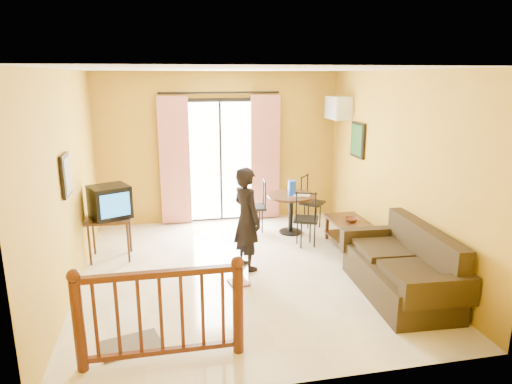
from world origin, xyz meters
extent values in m
plane|color=beige|center=(0.00, 0.00, 0.00)|extent=(5.00, 5.00, 0.00)
plane|color=white|center=(0.00, 0.00, 2.80)|extent=(5.00, 5.00, 0.00)
plane|color=#B78C23|center=(0.00, 2.50, 1.40)|extent=(4.50, 0.00, 4.50)
plane|color=#B78C23|center=(0.00, -2.50, 1.40)|extent=(4.50, 0.00, 4.50)
plane|color=#B78C23|center=(-2.25, 0.00, 1.40)|extent=(0.00, 5.00, 5.00)
plane|color=#B78C23|center=(2.25, 0.00, 1.40)|extent=(0.00, 5.00, 5.00)
cube|color=black|center=(0.00, 2.48, 1.15)|extent=(1.34, 0.03, 2.34)
cube|color=white|center=(0.00, 2.45, 1.15)|extent=(1.20, 0.04, 2.20)
cube|color=black|center=(0.00, 2.43, 1.15)|extent=(0.04, 0.02, 2.20)
cube|color=beige|center=(-0.85, 2.40, 1.20)|extent=(0.55, 0.08, 2.35)
cube|color=beige|center=(0.85, 2.40, 1.20)|extent=(0.55, 0.08, 2.35)
cylinder|color=black|center=(0.00, 2.40, 2.42)|extent=(2.20, 0.04, 0.04)
cube|color=black|center=(-1.90, 0.90, 0.64)|extent=(0.66, 0.55, 0.04)
cylinder|color=black|center=(-2.17, 0.68, 0.32)|extent=(0.04, 0.04, 0.64)
cylinder|color=black|center=(-1.63, 0.68, 0.32)|extent=(0.04, 0.04, 0.64)
cylinder|color=black|center=(-2.17, 1.12, 0.32)|extent=(0.04, 0.04, 0.64)
cylinder|color=black|center=(-1.63, 1.12, 0.32)|extent=(0.04, 0.04, 0.64)
cube|color=black|center=(-1.87, 0.90, 0.90)|extent=(0.69, 0.66, 0.48)
cube|color=blue|center=(-1.77, 0.68, 0.90)|extent=(0.40, 0.19, 0.34)
cube|color=black|center=(-2.22, -0.20, 1.55)|extent=(0.04, 0.42, 0.52)
cube|color=#5B574E|center=(-2.19, -0.20, 1.55)|extent=(0.01, 0.34, 0.44)
cylinder|color=black|center=(1.11, 1.48, 0.68)|extent=(0.84, 0.84, 0.04)
cylinder|color=black|center=(1.11, 1.48, 0.34)|extent=(0.08, 0.08, 0.68)
cylinder|color=black|center=(1.11, 1.48, 0.01)|extent=(0.41, 0.41, 0.03)
cylinder|color=blue|center=(1.12, 1.46, 0.83)|extent=(0.14, 0.14, 0.26)
cube|color=beige|center=(1.27, 1.38, 0.71)|extent=(0.32, 0.26, 0.02)
cube|color=white|center=(2.10, 1.95, 2.15)|extent=(0.30, 0.60, 0.40)
cube|color=gray|center=(1.95, 1.95, 2.15)|extent=(0.02, 0.56, 0.36)
cube|color=black|center=(2.22, 1.30, 1.65)|extent=(0.04, 0.50, 0.60)
cube|color=black|center=(2.19, 1.30, 1.65)|extent=(0.01, 0.42, 0.52)
cube|color=black|center=(1.85, 0.59, 0.42)|extent=(0.56, 1.01, 0.04)
cube|color=black|center=(1.85, 0.59, 0.13)|extent=(0.52, 0.97, 0.03)
cube|color=black|center=(1.63, 0.14, 0.21)|extent=(0.05, 0.05, 0.42)
cube|color=black|center=(2.07, 0.14, 0.21)|extent=(0.05, 0.05, 0.42)
cube|color=black|center=(1.63, 1.04, 0.21)|extent=(0.05, 0.05, 0.42)
cube|color=black|center=(2.07, 1.04, 0.21)|extent=(0.05, 0.05, 0.42)
imported|color=brown|center=(1.85, 0.57, 0.48)|extent=(0.25, 0.25, 0.06)
cube|color=black|center=(1.80, -1.09, 0.22)|extent=(0.95, 1.77, 0.43)
cube|color=black|center=(2.12, -1.09, 0.59)|extent=(0.28, 1.74, 0.59)
cube|color=black|center=(1.80, -1.93, 0.45)|extent=(0.87, 0.22, 0.32)
cube|color=black|center=(1.80, -0.25, 0.45)|extent=(0.87, 0.22, 0.32)
cube|color=black|center=(1.75, -1.47, 0.46)|extent=(0.63, 0.73, 0.11)
cube|color=black|center=(1.75, -0.71, 0.46)|extent=(0.63, 0.73, 0.11)
imported|color=black|center=(0.07, 0.13, 0.75)|extent=(0.54, 0.64, 1.49)
cylinder|color=#471E0F|center=(-1.90, -1.90, 0.46)|extent=(0.11, 0.11, 0.92)
cylinder|color=#471E0F|center=(-0.40, -1.90, 0.46)|extent=(0.11, 0.11, 0.92)
sphere|color=#471E0F|center=(-1.90, -1.90, 0.97)|extent=(0.13, 0.13, 0.13)
sphere|color=#471E0F|center=(-0.40, -1.90, 0.97)|extent=(0.13, 0.13, 0.13)
cube|color=#471E0F|center=(-1.15, -1.90, 0.92)|extent=(1.55, 0.08, 0.06)
cube|color=#471E0F|center=(-1.15, -1.90, 0.10)|extent=(1.55, 0.06, 0.05)
cube|color=#534B42|center=(-1.48, -1.58, 0.01)|extent=(0.68, 0.54, 0.02)
cube|color=brown|center=(-0.21, -0.37, 0.01)|extent=(0.15, 0.26, 0.03)
cube|color=brown|center=(-0.07, -0.37, 0.01)|extent=(0.15, 0.26, 0.03)
camera|label=1|loc=(-1.05, -5.94, 2.73)|focal=32.00mm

